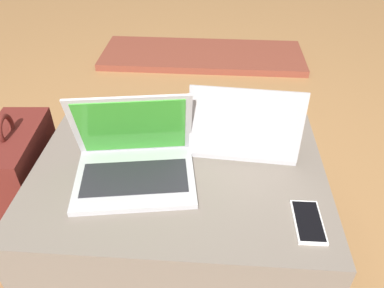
{
  "coord_description": "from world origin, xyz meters",
  "views": [
    {
      "loc": [
        0.1,
        -0.84,
        1.15
      ],
      "look_at": [
        0.04,
        0.02,
        0.48
      ],
      "focal_mm": 35.0,
      "sensor_mm": 36.0,
      "label": 1
    }
  ],
  "objects_px": {
    "laptop_far": "(244,133)",
    "backpack": "(24,185)",
    "cell_phone": "(308,222)",
    "laptop_near": "(134,160)"
  },
  "relations": [
    {
      "from": "laptop_far",
      "to": "cell_phone",
      "type": "distance_m",
      "value": 0.35
    },
    {
      "from": "laptop_far",
      "to": "laptop_near",
      "type": "bearing_deg",
      "value": 29.92
    },
    {
      "from": "laptop_far",
      "to": "backpack",
      "type": "xyz_separation_m",
      "value": [
        -0.77,
        -0.04,
        -0.24
      ]
    },
    {
      "from": "laptop_far",
      "to": "backpack",
      "type": "bearing_deg",
      "value": 6.81
    },
    {
      "from": "laptop_near",
      "to": "laptop_far",
      "type": "bearing_deg",
      "value": 17.33
    },
    {
      "from": "laptop_far",
      "to": "cell_phone",
      "type": "relative_size",
      "value": 2.4
    },
    {
      "from": "cell_phone",
      "to": "backpack",
      "type": "distance_m",
      "value": 0.98
    },
    {
      "from": "laptop_near",
      "to": "laptop_far",
      "type": "distance_m",
      "value": 0.36
    },
    {
      "from": "laptop_near",
      "to": "cell_phone",
      "type": "distance_m",
      "value": 0.5
    },
    {
      "from": "cell_phone",
      "to": "backpack",
      "type": "bearing_deg",
      "value": 162.92
    }
  ]
}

